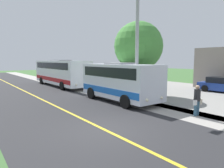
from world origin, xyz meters
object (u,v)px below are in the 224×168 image
Objects in this scene: shuttle_bus_front at (120,80)px; tree_curbside at (138,46)px; transit_bus_rear at (61,72)px; pedestrian_with_bags at (197,99)px; parked_car_near at (223,85)px; street_light_pole at (136,38)px.

tree_curbside is (-2.90, -1.08, 2.65)m from shuttle_bus_front.
tree_curbside reaches higher than transit_bus_rear.
parked_car_near is (-9.70, -3.12, -0.23)m from pedestrian_with_bags.
pedestrian_with_bags is 10.19m from parked_car_near.
shuttle_bus_front is 0.83× the size of street_light_pole.
parked_car_near is 0.72× the size of tree_curbside.
shuttle_bus_front is at bearing -80.95° from pedestrian_with_bags.
parked_car_near is 9.23m from tree_curbside.
pedestrian_with_bags reaches higher than parked_car_near.
transit_bus_rear is 10.87m from tree_curbside.
transit_bus_rear is 17.43m from parked_car_near.
shuttle_bus_front reaches higher than pedestrian_with_bags.
street_light_pole is at bearing -83.17° from pedestrian_with_bags.
tree_curbside reaches higher than pedestrian_with_bags.
tree_curbside is (-2.86, 10.18, 2.53)m from transit_bus_rear.
street_light_pole reaches higher than parked_car_near.
shuttle_bus_front is 5.79m from pedestrian_with_bags.
pedestrian_with_bags is at bearing 92.94° from transit_bus_rear.
pedestrian_with_bags is at bearing 96.83° from street_light_pole.
transit_bus_rear reaches higher than parked_car_near.
shuttle_bus_front reaches higher than parked_car_near.
transit_bus_rear reaches higher than shuttle_bus_front.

